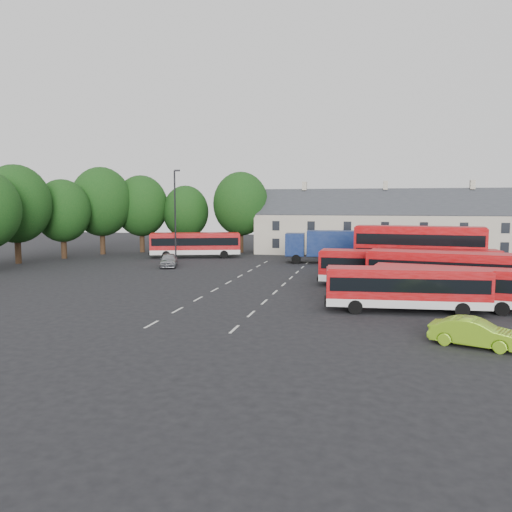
# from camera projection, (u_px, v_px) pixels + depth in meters

# --- Properties ---
(ground) EXTENTS (140.00, 140.00, 0.00)m
(ground) POSITION_uv_depth(u_px,v_px,m) (222.00, 286.00, 42.54)
(ground) COLOR black
(ground) RESTS_ON ground
(lane_markings) EXTENTS (5.15, 33.80, 0.01)m
(lane_markings) POSITION_uv_depth(u_px,v_px,m) (256.00, 283.00, 43.91)
(lane_markings) COLOR beige
(lane_markings) RESTS_ON ground
(treeline) EXTENTS (29.92, 32.59, 12.01)m
(treeline) POSITION_uv_depth(u_px,v_px,m) (113.00, 206.00, 65.28)
(treeline) COLOR black
(treeline) RESTS_ON ground
(terrace_houses) EXTENTS (35.70, 7.13, 10.06)m
(terrace_houses) POSITION_uv_depth(u_px,v_px,m) (384.00, 227.00, 68.03)
(terrace_houses) COLOR beige
(terrace_houses) RESTS_ON ground
(bus_row_a) EXTENTS (10.32, 3.27, 2.87)m
(bus_row_a) POSITION_uv_depth(u_px,v_px,m) (406.00, 286.00, 32.09)
(bus_row_a) COLOR silver
(bus_row_a) RESTS_ON ground
(bus_row_b) EXTENTS (10.11, 3.84, 2.79)m
(bus_row_b) POSITION_uv_depth(u_px,v_px,m) (449.00, 284.00, 33.21)
(bus_row_b) COLOR silver
(bus_row_b) RESTS_ON ground
(bus_row_c) EXTENTS (12.17, 4.56, 3.36)m
(bus_row_c) POSITION_uv_depth(u_px,v_px,m) (448.00, 270.00, 37.49)
(bus_row_c) COLOR silver
(bus_row_c) RESTS_ON ground
(bus_row_d) EXTENTS (10.96, 2.86, 3.08)m
(bus_row_d) POSITION_uv_depth(u_px,v_px,m) (385.00, 265.00, 41.65)
(bus_row_d) COLOR silver
(bus_row_d) RESTS_ON ground
(bus_row_e) EXTENTS (10.62, 3.23, 2.96)m
(bus_row_e) POSITION_uv_depth(u_px,v_px,m) (438.00, 262.00, 44.39)
(bus_row_e) COLOR silver
(bus_row_e) RESTS_ON ground
(bus_dd_south) EXTENTS (12.10, 4.09, 4.86)m
(bus_dd_south) POSITION_uv_depth(u_px,v_px,m) (418.00, 248.00, 47.48)
(bus_dd_south) COLOR silver
(bus_dd_south) RESTS_ON ground
(bus_dd_north) EXTENTS (10.13, 2.64, 4.13)m
(bus_dd_north) POSITION_uv_depth(u_px,v_px,m) (431.00, 250.00, 49.64)
(bus_dd_north) COLOR silver
(bus_dd_north) RESTS_ON ground
(bus_north) EXTENTS (11.70, 6.11, 3.24)m
(bus_north) POSITION_uv_depth(u_px,v_px,m) (195.00, 243.00, 64.56)
(bus_north) COLOR silver
(bus_north) RESTS_ON ground
(box_truck) EXTENTS (8.95, 3.56, 3.82)m
(box_truck) POSITION_uv_depth(u_px,v_px,m) (324.00, 245.00, 58.77)
(box_truck) COLOR black
(box_truck) RESTS_ON ground
(silver_car) EXTENTS (3.17, 4.81, 1.52)m
(silver_car) POSITION_uv_depth(u_px,v_px,m) (169.00, 260.00, 55.32)
(silver_car) COLOR #9D9EA4
(silver_car) RESTS_ON ground
(lime_car) EXTENTS (4.47, 2.79, 1.39)m
(lime_car) POSITION_uv_depth(u_px,v_px,m) (475.00, 333.00, 24.41)
(lime_car) COLOR #81BC1C
(lime_car) RESTS_ON ground
(lamppost) EXTENTS (0.77, 0.40, 10.99)m
(lamppost) POSITION_uv_depth(u_px,v_px,m) (175.00, 213.00, 59.47)
(lamppost) COLOR black
(lamppost) RESTS_ON ground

